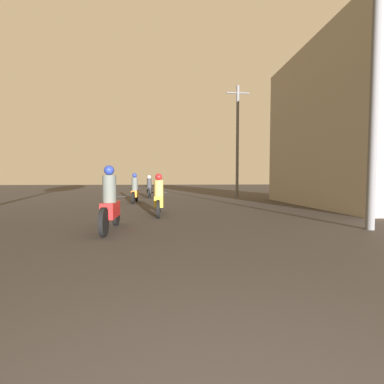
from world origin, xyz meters
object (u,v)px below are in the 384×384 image
Objects in this scene: motorcycle_orange at (135,191)px; utility_pole_near at (375,77)px; motorcycle_yellow at (159,198)px; building_right_near at (346,127)px; motorcycle_black at (149,189)px; motorcycle_red at (110,205)px; utility_pole_far at (237,140)px.

motorcycle_orange is 0.29× the size of utility_pole_near.
motorcycle_yellow is at bearing 149.06° from utility_pole_near.
building_right_near reaches higher than motorcycle_orange.
motorcycle_orange reaches higher than motorcycle_black.
motorcycle_yellow is 1.01× the size of motorcycle_orange.
motorcycle_black is (-0.92, 8.89, 0.02)m from motorcycle_yellow.
motorcycle_red is at bearing 175.38° from utility_pole_near.
utility_pole_far reaches higher than utility_pole_near.
motorcycle_orange is 8.20m from utility_pole_far.
building_right_near is at bearing 13.63° from motorcycle_yellow.
motorcycle_black is 13.98m from utility_pole_near.
motorcycle_red is 11.59m from building_right_near.
motorcycle_yellow is 10.42m from utility_pole_far.
building_right_near is at bearing -3.92° from motorcycle_orange.
motorcycle_black is at bearing 117.39° from utility_pole_near.
motorcycle_yellow is 7.00m from utility_pole_near.
motorcycle_red is 0.27× the size of utility_pole_far.
motorcycle_black is at bearing 146.46° from building_right_near.
utility_pole_near is at bearing -121.54° from building_right_near.
motorcycle_yellow is 8.93m from motorcycle_black.
building_right_near is at bearing 58.46° from utility_pole_near.
utility_pole_far is (-0.17, 11.59, 0.25)m from utility_pole_near.
utility_pole_far reaches higher than motorcycle_red.
utility_pole_far is (5.18, 8.38, 3.41)m from motorcycle_yellow.
motorcycle_yellow is at bearing -75.71° from motorcycle_black.
utility_pole_near is at bearing 4.23° from motorcycle_red.
utility_pole_near is (6.77, -8.09, 3.12)m from motorcycle_orange.
motorcycle_red is 2.91m from motorcycle_yellow.
motorcycle_black is 12.09m from building_right_near.
motorcycle_red reaches higher than motorcycle_yellow.
motorcycle_black is 0.30× the size of utility_pole_near.
building_right_near is 6.97m from utility_pole_far.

